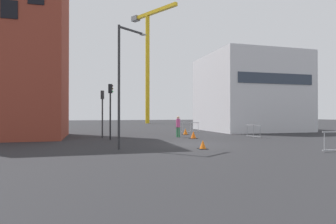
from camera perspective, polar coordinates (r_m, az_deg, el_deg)
ground at (r=18.86m, az=4.76°, el=-6.44°), size 160.00×160.00×0.00m
brick_building at (r=27.26m, az=-29.00°, el=10.03°), size 8.60×8.02×13.80m
office_block at (r=36.09m, az=15.90°, el=3.62°), size 10.58×10.57×9.04m
construction_crane at (r=63.18m, az=-4.04°, el=11.84°), size 7.64×12.06×24.28m
streetlamp_tall at (r=16.54m, az=-9.03°, el=7.33°), size 1.85×1.28×7.00m
traffic_light_island at (r=24.15m, az=-13.01°, el=1.15°), size 0.30×0.39×3.92m
traffic_light_verge at (r=22.35m, az=-11.47°, el=1.85°), size 0.39×0.30×4.29m
pedestrian_walking at (r=24.40m, az=2.05°, el=-2.60°), size 0.34×0.34×1.80m
safety_barrier_front at (r=25.22m, az=16.75°, el=-3.63°), size 0.29×1.82×1.08m
safety_barrier_right_run at (r=31.02m, az=4.54°, el=-3.05°), size 2.01×0.08×1.08m
traffic_cone_orange at (r=23.17m, az=5.11°, el=-4.63°), size 0.60×0.60×0.60m
traffic_cone_striped at (r=16.27m, az=6.98°, el=-6.57°), size 0.50×0.50×0.51m
traffic_cone_on_verge at (r=27.51m, az=3.51°, el=-3.97°), size 0.60×0.60×0.60m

